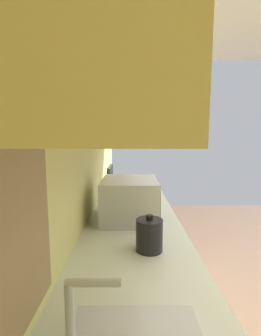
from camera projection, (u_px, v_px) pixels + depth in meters
name	position (u px, v px, depth m)	size (l,w,h in m)	color
wall_back	(83.00, 157.00, 1.76)	(4.14, 0.12, 2.70)	#DFD57E
counter_run	(133.00, 300.00, 1.49)	(3.22, 0.66, 0.91)	#E0D079
upper_cabinets	(108.00, 87.00, 1.32)	(2.42, 0.35, 0.59)	#E8CB79
window_back_wall	(6.00, 240.00, 0.54)	(0.50, 0.02, 0.56)	#997A4C
oven_range	(131.00, 208.00, 3.37)	(0.58, 0.66, 1.09)	black
microwave	(130.00, 199.00, 1.67)	(0.45, 0.40, 0.29)	#B7BABF
bowl	(139.00, 189.00, 2.53)	(0.13, 0.13, 0.05)	#D84C47
kettle	(149.00, 235.00, 1.21)	(0.19, 0.14, 0.19)	black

